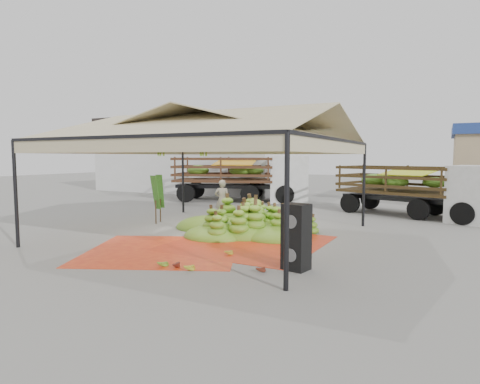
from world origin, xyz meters
The scene contains 17 objects.
ground centered at (0.00, 0.00, 0.00)m, with size 90.00×90.00×0.00m, color slate.
canopy_tent centered at (0.00, 0.00, 3.30)m, with size 8.10×8.10×4.00m.
building_white centered at (-10.00, 14.00, 2.71)m, with size 14.30×6.30×5.40m.
tarp_left centered at (-0.13, -2.45, 0.01)m, with size 3.99×3.80×0.01m, color #E94C15.
tarp_right centered at (1.54, -0.55, 0.01)m, with size 4.11×4.32×0.01m, color red.
banana_heap centered at (0.59, 0.78, 0.57)m, with size 5.32×4.37×1.14m, color #567B19.
hand_yellow_a centered at (1.64, -2.04, 0.09)m, with size 0.40×0.33×0.18m, color #B18E23.
hand_yellow_b centered at (1.54, -3.70, 0.10)m, with size 0.44×0.36×0.20m, color gold.
hand_red_a centered at (3.02, -3.08, 0.09)m, with size 0.39×0.32×0.18m, color maroon.
hand_red_b centered at (1.13, -3.70, 0.09)m, with size 0.41×0.34×0.19m, color #5A2114.
hand_green centered at (0.82, -3.70, 0.09)m, with size 0.40×0.33×0.18m, color #587F1A.
hanging_bunches centered at (-0.25, -1.35, 2.62)m, with size 1.74×0.24×0.20m.
speaker_stack centered at (3.70, -2.56, 0.75)m, with size 0.63×0.58×1.49m.
banana_leaves centered at (-3.37, 1.11, 0.00)m, with size 0.96×1.36×3.70m, color #2F671B, non-canonical shape.
vendor centered at (-1.26, 2.79, 0.82)m, with size 0.59×0.39×1.63m, color gray.
truck_left centered at (-3.50, 9.57, 1.60)m, with size 7.97×4.88×2.59m.
truck_right centered at (5.77, 7.45, 1.36)m, with size 6.77×4.06×2.20m.
Camera 1 is at (6.61, -11.02, 2.54)m, focal length 30.00 mm.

